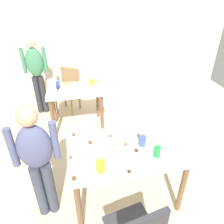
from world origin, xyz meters
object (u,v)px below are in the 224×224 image
at_px(mixing_bowl, 176,153).
at_px(person_adult_far, 36,69).
at_px(dining_table_near, 125,155).
at_px(soda_can, 157,152).
at_px(pitcher_far, 52,88).
at_px(chair_far_table, 69,87).
at_px(person_girl_near, 37,157).
at_px(dining_table_far, 76,96).

bearing_deg(mixing_bowl, person_adult_far, 121.74).
bearing_deg(dining_table_near, soda_can, -35.36).
distance_m(person_adult_far, pitcher_far, 0.89).
distance_m(chair_far_table, mixing_bowl, 2.72).
xyz_separation_m(dining_table_near, pitcher_far, (-0.79, 1.46, 0.22)).
height_order(person_girl_near, pitcher_far, person_girl_near).
bearing_deg(soda_can, person_adult_far, 118.83).
distance_m(chair_far_table, pitcher_far, 0.93).
height_order(dining_table_far, person_adult_far, person_adult_far).
xyz_separation_m(dining_table_far, person_adult_far, (-0.66, 0.67, 0.29)).
height_order(chair_far_table, soda_can, soda_can).
height_order(dining_table_near, person_girl_near, person_girl_near).
height_order(dining_table_near, pitcher_far, pitcher_far).
distance_m(dining_table_near, mixing_bowl, 0.54).
relative_size(dining_table_far, mixing_bowl, 4.68).
xyz_separation_m(person_adult_far, soda_can, (1.37, -2.49, -0.09)).
height_order(dining_table_far, pitcher_far, pitcher_far).
xyz_separation_m(dining_table_far, soda_can, (0.71, -1.82, 0.20)).
xyz_separation_m(dining_table_near, person_adult_far, (-1.10, 2.30, 0.25)).
bearing_deg(pitcher_far, person_girl_near, -94.22).
xyz_separation_m(person_girl_near, pitcher_far, (0.11, 1.50, 0.05)).
height_order(person_girl_near, mixing_bowl, person_girl_near).
height_order(soda_can, pitcher_far, pitcher_far).
xyz_separation_m(person_girl_near, person_adult_far, (-0.20, 2.33, 0.08)).
distance_m(soda_can, pitcher_far, 1.97).
relative_size(dining_table_near, person_girl_near, 0.89).
bearing_deg(pitcher_far, chair_far_table, 73.28).
height_order(person_girl_near, soda_can, person_girl_near).
distance_m(dining_table_near, person_adult_far, 2.56).
height_order(dining_table_far, person_girl_near, person_girl_near).
xyz_separation_m(chair_far_table, person_adult_far, (-0.55, 0.02, 0.41)).
relative_size(dining_table_far, pitcher_far, 3.76).
distance_m(dining_table_near, pitcher_far, 1.68).
relative_size(chair_far_table, pitcher_far, 3.49).
bearing_deg(dining_table_far, person_adult_far, 134.53).
height_order(dining_table_near, chair_far_table, chair_far_table).
bearing_deg(mixing_bowl, dining_table_far, 115.94).
bearing_deg(pitcher_far, soda_can, -57.40).
relative_size(dining_table_far, chair_far_table, 1.08).
relative_size(chair_far_table, mixing_bowl, 4.35).
bearing_deg(dining_table_near, person_adult_far, 115.54).
bearing_deg(mixing_bowl, person_girl_near, 171.77).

